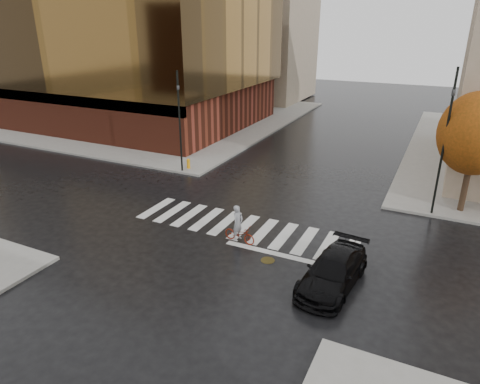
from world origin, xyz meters
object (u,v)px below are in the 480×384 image
Objects in this scene: traffic_light_ne at (446,133)px; fire_hydrant at (188,163)px; traffic_light_nw at (179,117)px; sedan at (333,271)px; cyclist at (239,230)px.

traffic_light_ne reaches higher than fire_hydrant.
traffic_light_nw reaches higher than fire_hydrant.
sedan reaches higher than fire_hydrant.
sedan is at bearing 55.81° from traffic_light_ne.
traffic_light_nw is at bearing 150.97° from sedan.
traffic_light_nw is 0.88× the size of traffic_light_ne.
cyclist is 0.24× the size of traffic_light_ne.
cyclist is 2.62× the size of fire_hydrant.
traffic_light_nw is 16.15m from traffic_light_ne.
traffic_light_ne is at bearing -41.20° from cyclist.
cyclist is 0.28× the size of traffic_light_nw.
traffic_light_nw reaches higher than sedan.
traffic_light_ne is (3.16, 8.94, 3.92)m from sedan.
sedan is 6.34× the size of fire_hydrant.
traffic_light_ne is (8.13, 7.30, 3.94)m from cyclist.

